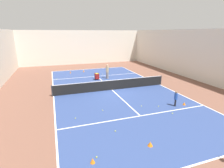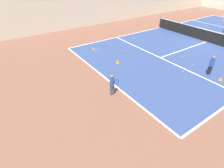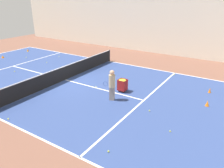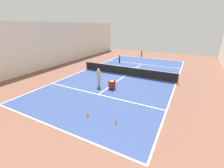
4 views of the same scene
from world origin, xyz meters
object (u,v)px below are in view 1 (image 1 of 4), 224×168
(coach_at_net, at_px, (107,70))
(ball_cart, at_px, (97,75))
(training_cone_0, at_px, (93,161))
(training_cone_1, at_px, (184,104))
(tennis_net, at_px, (112,85))
(child_midcourt, at_px, (176,97))

(coach_at_net, bearing_deg, ball_cart, -105.16)
(training_cone_0, height_order, training_cone_1, training_cone_0)
(training_cone_0, bearing_deg, tennis_net, 66.25)
(tennis_net, relative_size, training_cone_1, 48.97)
(coach_at_net, bearing_deg, training_cone_1, -1.04)
(tennis_net, xyz_separation_m, child_midcourt, (3.45, -5.49, 0.18))
(coach_at_net, xyz_separation_m, child_midcourt, (2.51, -10.05, -0.32))
(tennis_net, xyz_separation_m, training_cone_0, (-4.22, -9.59, -0.42))
(ball_cart, xyz_separation_m, training_cone_1, (4.73, -10.03, -0.44))
(child_midcourt, distance_m, training_cone_0, 8.71)
(coach_at_net, xyz_separation_m, training_cone_0, (-5.16, -14.15, -0.92))
(tennis_net, bearing_deg, child_midcourt, -57.90)
(tennis_net, bearing_deg, ball_cart, 95.77)
(tennis_net, height_order, training_cone_0, tennis_net)
(coach_at_net, relative_size, training_cone_1, 7.63)
(coach_at_net, relative_size, ball_cart, 2.23)
(child_midcourt, xyz_separation_m, training_cone_0, (-7.66, -4.09, -0.60))
(ball_cart, xyz_separation_m, training_cone_0, (-3.77, -14.05, -0.44))
(tennis_net, distance_m, child_midcourt, 6.49)
(coach_at_net, bearing_deg, training_cone_0, -39.33)
(ball_cart, bearing_deg, training_cone_1, -64.74)
(ball_cart, distance_m, training_cone_1, 11.10)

